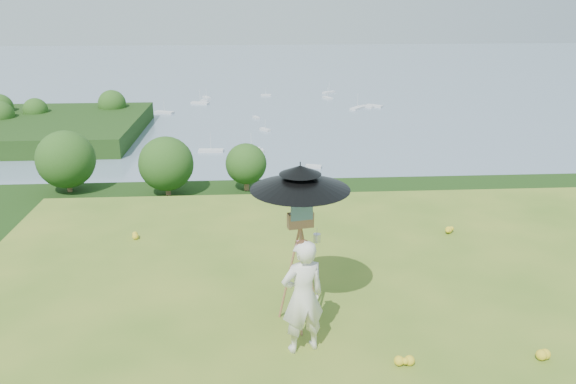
{
  "coord_description": "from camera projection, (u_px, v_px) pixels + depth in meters",
  "views": [
    {
      "loc": [
        -2.36,
        -4.9,
        4.24
      ],
      "look_at": [
        -1.79,
        4.11,
        1.05
      ],
      "focal_mm": 35.0,
      "sensor_mm": 36.0,
      "label": 1
    }
  ],
  "objects": [
    {
      "name": "moored_boats",
      "position": [
        219.0,
        128.0,
        168.14
      ],
      "size": [
        140.0,
        140.0,
        0.7
      ],
      "primitive_type": null,
      "color": "silver",
      "rests_on": "bay_water"
    },
    {
      "name": "wildflowers",
      "position": [
        466.0,
        384.0,
        6.38
      ],
      "size": [
        10.0,
        10.5,
        0.12
      ],
      "primitive_type": null,
      "color": "yellow",
      "rests_on": "ground"
    },
    {
      "name": "painter_cap",
      "position": [
        303.0,
        243.0,
        6.62
      ],
      "size": [
        0.21,
        0.24,
        0.1
      ],
      "primitive_type": null,
      "rotation": [
        0.0,
        0.0,
        0.18
      ],
      "color": "#D87685",
      "rests_on": "painter"
    },
    {
      "name": "harbor_town",
      "position": [
        271.0,
        226.0,
        86.57
      ],
      "size": [
        110.0,
        22.0,
        5.0
      ],
      "primitive_type": null,
      "color": "silver",
      "rests_on": "shoreline_tier"
    },
    {
      "name": "bay_water",
      "position": [
        258.0,
        88.0,
        243.35
      ],
      "size": [
        700.0,
        700.0,
        0.0
      ],
      "primitive_type": "plane",
      "color": "slate",
      "rests_on": "ground"
    },
    {
      "name": "shoreline_tier",
      "position": [
        271.0,
        264.0,
        88.73
      ],
      "size": [
        170.0,
        28.0,
        8.0
      ],
      "primitive_type": "cube",
      "color": "#655F51",
      "rests_on": "bay_water"
    },
    {
      "name": "sun_umbrella",
      "position": [
        300.0,
        194.0,
        7.09
      ],
      "size": [
        1.36,
        1.36,
        0.84
      ],
      "primitive_type": null,
      "rotation": [
        0.0,
        0.0,
        0.07
      ],
      "color": "black",
      "rests_on": "field_easel"
    },
    {
      "name": "painter",
      "position": [
        303.0,
        296.0,
        6.86
      ],
      "size": [
        0.63,
        0.51,
        1.51
      ],
      "primitive_type": "imported",
      "rotation": [
        0.0,
        0.0,
        3.45
      ],
      "color": "white",
      "rests_on": "ground"
    },
    {
      "name": "field_easel",
      "position": [
        300.0,
        265.0,
        7.39
      ],
      "size": [
        0.79,
        0.79,
        1.76
      ],
      "primitive_type": null,
      "rotation": [
        0.0,
        0.0,
        0.21
      ],
      "color": "#96603E",
      "rests_on": "ground"
    },
    {
      "name": "slope_trees",
      "position": [
        286.0,
        254.0,
        44.1
      ],
      "size": [
        110.0,
        50.0,
        6.0
      ],
      "primitive_type": null,
      "color": "#284F17",
      "rests_on": "forest_slope"
    }
  ]
}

